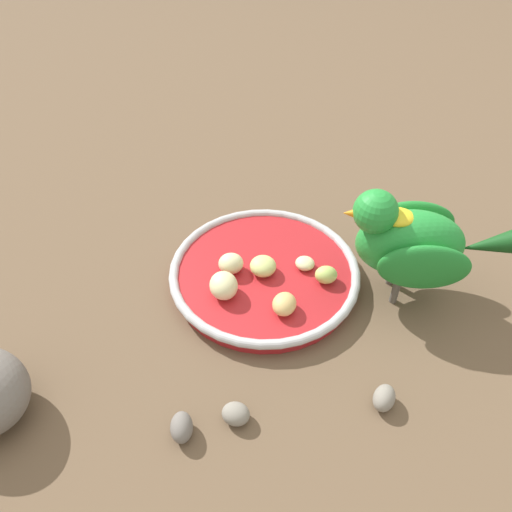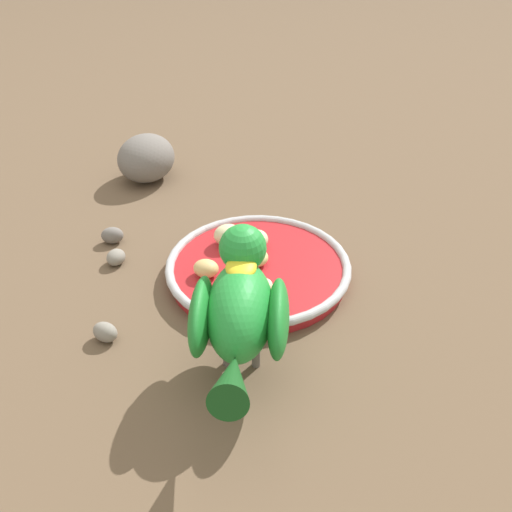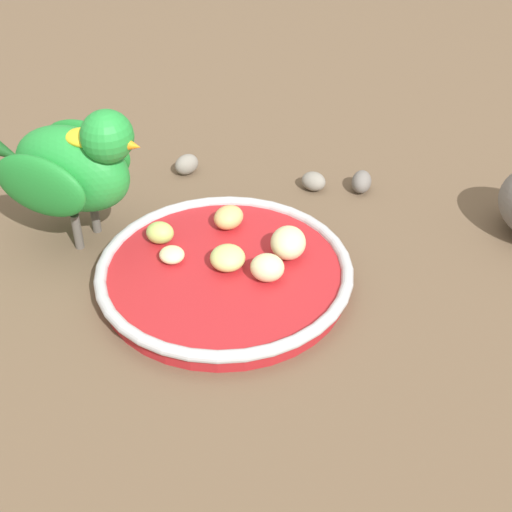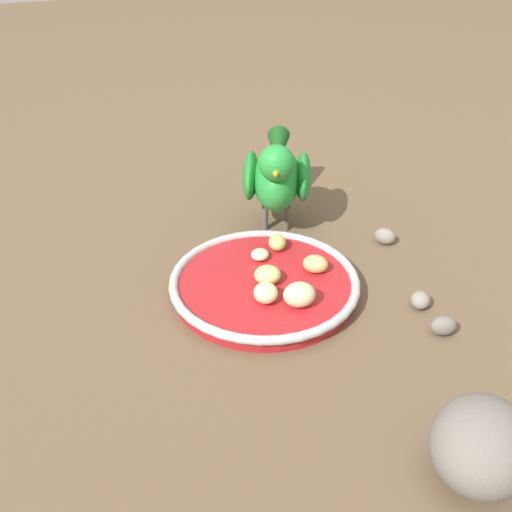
{
  "view_description": "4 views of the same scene",
  "coord_description": "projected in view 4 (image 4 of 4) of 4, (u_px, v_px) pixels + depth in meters",
  "views": [
    {
      "loc": [
        0.38,
        -0.17,
        0.45
      ],
      "look_at": [
        -0.0,
        -0.04,
        0.05
      ],
      "focal_mm": 33.48,
      "sensor_mm": 36.0,
      "label": 1
    },
    {
      "loc": [
        0.19,
        0.54,
        0.45
      ],
      "look_at": [
        -0.0,
        -0.0,
        0.05
      ],
      "focal_mm": 40.32,
      "sensor_mm": 36.0,
      "label": 2
    },
    {
      "loc": [
        -0.53,
        -0.06,
        0.43
      ],
      "look_at": [
        -0.02,
        -0.05,
        0.04
      ],
      "focal_mm": 50.27,
      "sensor_mm": 36.0,
      "label": 3
    },
    {
      "loc": [
        -0.24,
        -0.62,
        0.47
      ],
      "look_at": [
        -0.02,
        -0.02,
        0.05
      ],
      "focal_mm": 43.74,
      "sensor_mm": 36.0,
      "label": 4
    }
  ],
  "objects": [
    {
      "name": "ground_plane",
      "position": [
        266.0,
        280.0,
        0.82
      ],
      "size": [
        4.0,
        4.0,
        0.0
      ],
      "primitive_type": "plane",
      "color": "brown"
    },
    {
      "name": "feeding_bowl",
      "position": [
        264.0,
        284.0,
        0.79
      ],
      "size": [
        0.24,
        0.24,
        0.02
      ],
      "color": "#AD1E23",
      "rests_on": "ground_plane"
    },
    {
      "name": "apple_piece_0",
      "position": [
        267.0,
        275.0,
        0.78
      ],
      "size": [
        0.04,
        0.04,
        0.02
      ],
      "primitive_type": "ellipsoid",
      "rotation": [
        0.0,
        0.0,
        3.05
      ],
      "color": "#C6D17A",
      "rests_on": "feeding_bowl"
    },
    {
      "name": "apple_piece_1",
      "position": [
        277.0,
        243.0,
        0.84
      ],
      "size": [
        0.03,
        0.03,
        0.02
      ],
      "primitive_type": "ellipsoid",
      "rotation": [
        0.0,
        0.0,
        1.34
      ],
      "color": "#B2CC66",
      "rests_on": "feeding_bowl"
    },
    {
      "name": "apple_piece_2",
      "position": [
        315.0,
        264.0,
        0.8
      ],
      "size": [
        0.04,
        0.04,
        0.02
      ],
      "primitive_type": "ellipsoid",
      "rotation": [
        0.0,
        0.0,
        5.66
      ],
      "color": "tan",
      "rests_on": "feeding_bowl"
    },
    {
      "name": "apple_piece_3",
      "position": [
        299.0,
        295.0,
        0.73
      ],
      "size": [
        0.04,
        0.04,
        0.03
      ],
      "primitive_type": "ellipsoid",
      "rotation": [
        0.0,
        0.0,
        3.03
      ],
      "color": "beige",
      "rests_on": "feeding_bowl"
    },
    {
      "name": "apple_piece_4",
      "position": [
        260.0,
        255.0,
        0.82
      ],
      "size": [
        0.03,
        0.03,
        0.01
      ],
      "primitive_type": "ellipsoid",
      "rotation": [
        0.0,
        0.0,
        3.84
      ],
      "color": "beige",
      "rests_on": "feeding_bowl"
    },
    {
      "name": "apple_piece_5",
      "position": [
        266.0,
        293.0,
        0.74
      ],
      "size": [
        0.03,
        0.04,
        0.02
      ],
      "primitive_type": "ellipsoid",
      "rotation": [
        0.0,
        0.0,
        4.52
      ],
      "color": "beige",
      "rests_on": "feeding_bowl"
    },
    {
      "name": "parrot",
      "position": [
        277.0,
        174.0,
        0.89
      ],
      "size": [
        0.13,
        0.21,
        0.15
      ],
      "rotation": [
        0.0,
        0.0,
        -1.96
      ],
      "color": "#59544C",
      "rests_on": "ground_plane"
    },
    {
      "name": "rock_large",
      "position": [
        482.0,
        445.0,
        0.54
      ],
      "size": [
        0.14,
        0.14,
        0.08
      ],
      "primitive_type": "ellipsoid",
      "rotation": [
        0.0,
        0.0,
        3.93
      ],
      "color": "slate",
      "rests_on": "ground_plane"
    },
    {
      "name": "pebble_0",
      "position": [
        420.0,
        300.0,
        0.76
      ],
      "size": [
        0.04,
        0.04,
        0.02
      ],
      "primitive_type": "ellipsoid",
      "rotation": [
        0.0,
        0.0,
        0.95
      ],
      "color": "gray",
      "rests_on": "ground_plane"
    },
    {
      "name": "pebble_1",
      "position": [
        444.0,
        326.0,
        0.72
      ],
      "size": [
        0.04,
        0.03,
        0.02
      ],
      "primitive_type": "ellipsoid",
      "rotation": [
        0.0,
        0.0,
        2.92
      ],
      "color": "slate",
      "rests_on": "ground_plane"
    },
    {
      "name": "pebble_2",
      "position": [
        385.0,
        236.0,
        0.89
      ],
      "size": [
        0.04,
        0.04,
        0.02
      ],
      "primitive_type": "ellipsoid",
      "rotation": [
        0.0,
        0.0,
        5.48
      ],
      "color": "gray",
      "rests_on": "ground_plane"
    }
  ]
}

